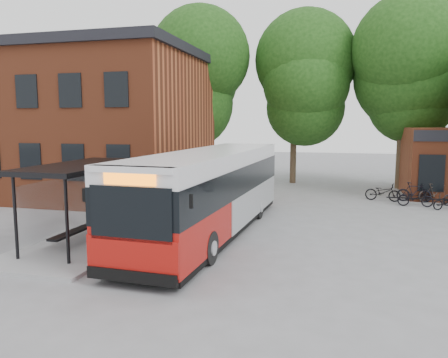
% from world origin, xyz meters
% --- Properties ---
extents(ground, '(100.00, 100.00, 0.00)m').
position_xyz_m(ground, '(0.00, 0.00, 0.00)').
color(ground, slate).
extents(station_building, '(18.40, 10.40, 8.50)m').
position_xyz_m(station_building, '(-13.00, 9.00, 4.25)').
color(station_building, brown).
rests_on(station_building, ground).
extents(bus_shelter, '(3.60, 7.00, 2.90)m').
position_xyz_m(bus_shelter, '(-4.50, -1.00, 1.45)').
color(bus_shelter, black).
rests_on(bus_shelter, ground).
extents(bike_rail, '(5.20, 0.10, 0.38)m').
position_xyz_m(bike_rail, '(9.28, 10.00, 0.19)').
color(bike_rail, black).
rests_on(bike_rail, ground).
extents(tree_0, '(7.92, 7.92, 11.00)m').
position_xyz_m(tree_0, '(-6.00, 16.00, 5.50)').
color(tree_0, '#173E10').
rests_on(tree_0, ground).
extents(tree_1, '(7.92, 7.92, 10.40)m').
position_xyz_m(tree_1, '(1.00, 17.00, 5.20)').
color(tree_1, '#173E10').
rests_on(tree_1, ground).
extents(tree_2, '(7.92, 7.92, 11.00)m').
position_xyz_m(tree_2, '(8.00, 16.00, 5.50)').
color(tree_2, '#173E10').
rests_on(tree_2, ground).
extents(city_bus, '(3.26, 12.77, 3.22)m').
position_xyz_m(city_bus, '(-0.62, 1.64, 1.61)').
color(city_bus, '#A5110C').
rests_on(city_bus, ground).
extents(bicycle_0, '(1.98, 1.07, 0.99)m').
position_xyz_m(bicycle_0, '(6.56, 10.85, 0.49)').
color(bicycle_0, black).
rests_on(bicycle_0, ground).
extents(bicycle_1, '(1.83, 0.73, 1.07)m').
position_xyz_m(bicycle_1, '(8.18, 10.95, 0.53)').
color(bicycle_1, black).
rests_on(bicycle_1, ground).
extents(bicycle_2, '(1.76, 0.68, 0.91)m').
position_xyz_m(bicycle_2, '(8.03, 9.55, 0.45)').
color(bicycle_2, black).
rests_on(bicycle_2, ground).
extents(bicycle_3, '(1.78, 0.73, 1.04)m').
position_xyz_m(bicycle_3, '(9.25, 10.97, 0.52)').
color(bicycle_3, '#433932').
rests_on(bicycle_3, ground).
extents(bicycle_4, '(1.61, 1.13, 0.80)m').
position_xyz_m(bicycle_4, '(9.41, 9.00, 0.40)').
color(bicycle_4, black).
rests_on(bicycle_4, ground).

